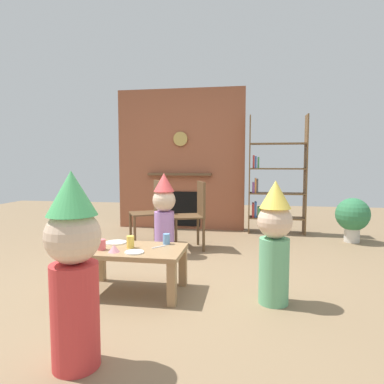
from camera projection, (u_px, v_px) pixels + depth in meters
name	position (u px, v px, depth m)	size (l,w,h in m)	color
ground_plane	(171.00, 278.00, 3.37)	(12.00, 12.00, 0.00)	#846B4C
brick_fireplace_feature	(181.00, 160.00, 5.89)	(2.20, 0.28, 2.40)	#935138
bookshelf	(272.00, 181.00, 5.47)	(0.90, 0.28, 1.90)	brown
coffee_table	(133.00, 256.00, 2.99)	(0.90, 0.56, 0.40)	#9E7A51
paper_cup_near_left	(166.00, 239.00, 3.14)	(0.06, 0.06, 0.10)	#669EE0
paper_cup_near_right	(130.00, 242.00, 3.00)	(0.07, 0.07, 0.11)	#F2CC4C
paper_cup_center	(101.00, 245.00, 2.93)	(0.07, 0.07, 0.09)	#E5666B
paper_plate_front	(134.00, 252.00, 2.83)	(0.16, 0.16, 0.01)	white
paper_plate_rear	(116.00, 242.00, 3.18)	(0.19, 0.19, 0.01)	white
birthday_cake_slice	(114.00, 248.00, 2.86)	(0.10, 0.10, 0.06)	pink
table_fork	(159.00, 247.00, 3.03)	(0.15, 0.02, 0.01)	silver
child_with_cone_hat	(74.00, 265.00, 1.87)	(0.31, 0.31, 1.11)	#D13838
child_in_pink	(275.00, 239.00, 2.73)	(0.28, 0.28, 1.01)	#66B27F
child_by_the_chairs	(164.00, 212.00, 4.17)	(0.28, 0.28, 1.02)	#B27FCC
dining_chair_left	(152.00, 208.00, 4.77)	(0.54, 0.54, 0.90)	brown
dining_chair_middle	(194.00, 211.00, 4.50)	(0.51, 0.51, 0.90)	brown
potted_plant_tall	(353.00, 216.00, 4.88)	(0.47, 0.47, 0.64)	beige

